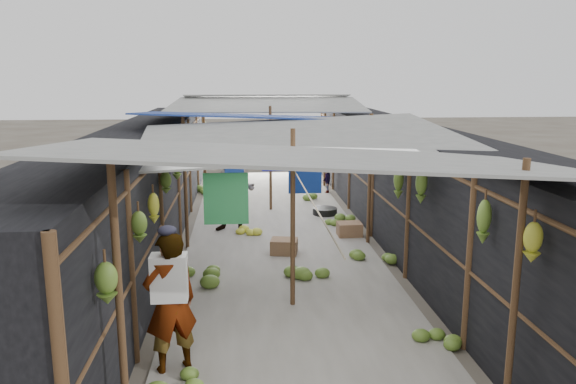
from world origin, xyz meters
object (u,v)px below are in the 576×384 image
object	(u,v)px
black_basin	(325,212)
crate_near	(284,247)
vendor_seated	(326,179)
vendor_elderly	(170,303)
shopper_blue	(235,190)

from	to	relation	value
black_basin	crate_near	bearing A→B (deg)	-112.38
crate_near	vendor_seated	bearing A→B (deg)	83.95
crate_near	vendor_seated	distance (m)	5.77
crate_near	black_basin	world-z (taller)	crate_near
crate_near	vendor_elderly	distance (m)	4.49
crate_near	shopper_blue	world-z (taller)	shopper_blue
black_basin	shopper_blue	xyz separation A→B (m)	(-2.15, -1.30, 0.82)
black_basin	shopper_blue	bearing A→B (deg)	-148.77
crate_near	vendor_elderly	bearing A→B (deg)	-100.58
crate_near	vendor_elderly	xyz separation A→B (m)	(-1.59, -4.14, 0.68)
vendor_seated	shopper_blue	bearing A→B (deg)	-36.05
black_basin	vendor_seated	bearing A→B (deg)	80.71
crate_near	black_basin	xyz separation A→B (m)	(1.22, 2.96, -0.06)
shopper_blue	crate_near	bearing A→B (deg)	-49.74
shopper_blue	vendor_seated	bearing A→B (deg)	67.45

